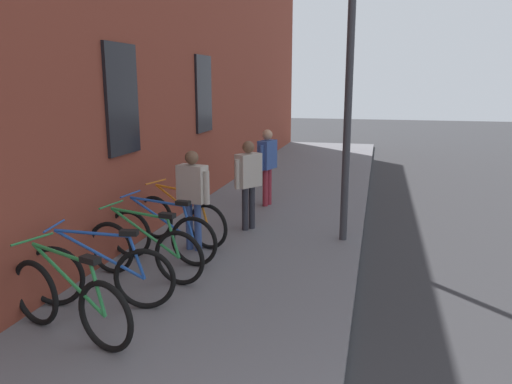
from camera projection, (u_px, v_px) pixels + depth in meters
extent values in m
plane|color=#2D2D30|center=(429.00, 269.00, 7.18)|extent=(60.00, 60.00, 0.00)
cube|color=slate|center=(272.00, 218.00, 9.71)|extent=(24.00, 3.50, 0.12)
cube|color=black|center=(122.00, 100.00, 7.24)|extent=(0.90, 0.06, 1.60)
cube|color=black|center=(203.00, 94.00, 10.56)|extent=(0.90, 0.06, 1.60)
torus|color=black|center=(35.00, 293.00, 5.23)|extent=(0.27, 0.71, 0.72)
torus|color=black|center=(105.00, 316.00, 4.71)|extent=(0.27, 0.71, 0.72)
cylinder|color=#267F3F|center=(68.00, 279.00, 4.90)|extent=(0.33, 0.98, 0.58)
cylinder|color=#267F3F|center=(61.00, 253.00, 4.88)|extent=(0.28, 0.83, 0.09)
cylinder|color=#267F3F|center=(98.00, 290.00, 4.69)|extent=(0.09, 0.19, 0.51)
cube|color=black|center=(90.00, 260.00, 4.66)|extent=(0.15, 0.22, 0.06)
cylinder|color=#267F3F|center=(32.00, 239.00, 5.08)|extent=(0.47, 0.16, 0.02)
torus|color=black|center=(55.00, 276.00, 5.68)|extent=(0.18, 0.72, 0.72)
torus|color=black|center=(145.00, 279.00, 5.60)|extent=(0.18, 0.72, 0.72)
cylinder|color=#1E4CA5|center=(100.00, 255.00, 5.58)|extent=(0.21, 1.01, 0.58)
cylinder|color=#1E4CA5|center=(92.00, 233.00, 5.53)|extent=(0.18, 0.85, 0.09)
cylinder|color=#1E4CA5|center=(137.00, 258.00, 5.56)|extent=(0.07, 0.19, 0.51)
cube|color=black|center=(129.00, 233.00, 5.50)|extent=(0.13, 0.21, 0.06)
cylinder|color=#1E4CA5|center=(54.00, 226.00, 5.55)|extent=(0.48, 0.10, 0.02)
torus|color=black|center=(111.00, 248.00, 6.66)|extent=(0.16, 0.72, 0.72)
torus|color=black|center=(179.00, 258.00, 6.27)|extent=(0.16, 0.72, 0.72)
cylinder|color=#267F3F|center=(145.00, 233.00, 6.39)|extent=(0.18, 1.01, 0.58)
cylinder|color=#267F3F|center=(139.00, 213.00, 6.37)|extent=(0.16, 0.85, 0.09)
cylinder|color=#267F3F|center=(173.00, 238.00, 6.24)|extent=(0.06, 0.19, 0.51)
cube|color=black|center=(167.00, 215.00, 6.21)|extent=(0.13, 0.21, 0.06)
cylinder|color=#267F3F|center=(111.00, 205.00, 6.51)|extent=(0.48, 0.09, 0.02)
torus|color=black|center=(130.00, 234.00, 7.27)|extent=(0.14, 0.72, 0.72)
torus|color=black|center=(194.00, 241.00, 6.92)|extent=(0.14, 0.72, 0.72)
cylinder|color=#1E4CA5|center=(162.00, 219.00, 7.03)|extent=(0.15, 1.02, 0.58)
cylinder|color=#1E4CA5|center=(156.00, 201.00, 7.00)|extent=(0.13, 0.85, 0.09)
cylinder|color=#1E4CA5|center=(189.00, 224.00, 6.89)|extent=(0.06, 0.19, 0.51)
cube|color=black|center=(183.00, 203.00, 6.85)|extent=(0.12, 0.21, 0.06)
cylinder|color=#1E4CA5|center=(130.00, 194.00, 7.13)|extent=(0.48, 0.08, 0.02)
torus|color=black|center=(155.00, 217.00, 8.15)|extent=(0.25, 0.71, 0.72)
torus|color=black|center=(208.00, 226.00, 7.64)|extent=(0.25, 0.71, 0.72)
cylinder|color=orange|center=(181.00, 205.00, 7.82)|extent=(0.31, 0.99, 0.58)
cylinder|color=orange|center=(177.00, 189.00, 7.80)|extent=(0.27, 0.83, 0.09)
cylinder|color=orange|center=(203.00, 210.00, 7.62)|extent=(0.09, 0.19, 0.51)
cube|color=black|center=(199.00, 191.00, 7.59)|extent=(0.15, 0.22, 0.06)
cylinder|color=orange|center=(156.00, 182.00, 7.99)|extent=(0.47, 0.15, 0.02)
cylinder|color=maroon|center=(265.00, 188.00, 10.29)|extent=(0.11, 0.11, 0.78)
cylinder|color=maroon|center=(269.00, 186.00, 10.43)|extent=(0.11, 0.11, 0.78)
cube|color=#334C8C|center=(267.00, 155.00, 10.21)|extent=(0.50, 0.34, 0.58)
sphere|color=tan|center=(267.00, 135.00, 10.13)|extent=(0.21, 0.21, 0.21)
cylinder|color=#334C8C|center=(261.00, 158.00, 10.00)|extent=(0.09, 0.09, 0.52)
cylinder|color=#334C8C|center=(273.00, 155.00, 10.44)|extent=(0.09, 0.09, 0.52)
cylinder|color=#334C8C|center=(189.00, 225.00, 7.63)|extent=(0.11, 0.11, 0.76)
cylinder|color=#334C8C|center=(198.00, 227.00, 7.56)|extent=(0.11, 0.11, 0.76)
cube|color=#B2A599|center=(192.00, 184.00, 7.45)|extent=(0.31, 0.48, 0.57)
sphere|color=brown|center=(192.00, 158.00, 7.37)|extent=(0.20, 0.20, 0.20)
cylinder|color=#B2A599|center=(179.00, 185.00, 7.57)|extent=(0.09, 0.09, 0.50)
cylinder|color=#B2A599|center=(207.00, 188.00, 7.35)|extent=(0.09, 0.09, 0.50)
cylinder|color=#26262D|center=(245.00, 209.00, 8.61)|extent=(0.11, 0.11, 0.76)
cylinder|color=#26262D|center=(252.00, 207.00, 8.72)|extent=(0.11, 0.11, 0.76)
cube|color=#B2A599|center=(248.00, 170.00, 8.52)|extent=(0.50, 0.43, 0.57)
sphere|color=brown|center=(248.00, 147.00, 8.43)|extent=(0.21, 0.21, 0.21)
cylinder|color=#B2A599|center=(237.00, 174.00, 8.36)|extent=(0.09, 0.09, 0.51)
cylinder|color=#B2A599|center=(259.00, 171.00, 8.70)|extent=(0.09, 0.09, 0.51)
cylinder|color=#333338|center=(350.00, 68.00, 7.58)|extent=(0.12, 0.12, 5.48)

